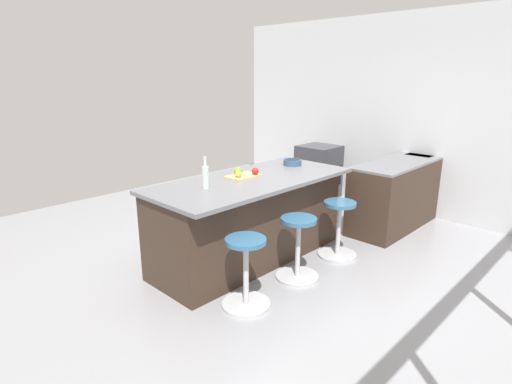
# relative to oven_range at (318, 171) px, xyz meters

# --- Properties ---
(ground_plane) EXTENTS (7.79, 7.79, 0.00)m
(ground_plane) POSITION_rel_oven_range_xyz_m (2.59, 1.19, -0.44)
(ground_plane) COLOR gray
(interior_partition_left) EXTENTS (0.12, 5.99, 2.87)m
(interior_partition_left) POSITION_rel_oven_range_xyz_m (-0.35, 1.19, 1.00)
(interior_partition_left) COLOR silver
(interior_partition_left) RESTS_ON ground_plane
(sink_cabinet) EXTENTS (2.48, 0.60, 1.18)m
(sink_cabinet) POSITION_rel_oven_range_xyz_m (-0.00, 1.59, 0.02)
(sink_cabinet) COLOR #38281E
(sink_cabinet) RESTS_ON ground_plane
(oven_range) EXTENTS (0.60, 0.61, 0.87)m
(oven_range) POSITION_rel_oven_range_xyz_m (0.00, 0.00, 0.00)
(oven_range) COLOR #38383D
(oven_range) RESTS_ON ground_plane
(kitchen_island) EXTENTS (2.32, 1.01, 0.94)m
(kitchen_island) POSITION_rel_oven_range_xyz_m (2.55, 0.90, 0.04)
(kitchen_island) COLOR #38281E
(kitchen_island) RESTS_ON ground_plane
(stool_by_window) EXTENTS (0.44, 0.44, 0.65)m
(stool_by_window) POSITION_rel_oven_range_xyz_m (1.81, 1.58, -0.13)
(stool_by_window) COLOR #B7B7BC
(stool_by_window) RESTS_ON ground_plane
(stool_middle) EXTENTS (0.44, 0.44, 0.65)m
(stool_middle) POSITION_rel_oven_range_xyz_m (2.55, 1.58, -0.13)
(stool_middle) COLOR #B7B7BC
(stool_middle) RESTS_ON ground_plane
(stool_near_camera) EXTENTS (0.44, 0.44, 0.65)m
(stool_near_camera) POSITION_rel_oven_range_xyz_m (3.28, 1.58, -0.13)
(stool_near_camera) COLOR #B7B7BC
(stool_near_camera) RESTS_ON ground_plane
(cutting_board) EXTENTS (0.36, 0.24, 0.02)m
(cutting_board) POSITION_rel_oven_range_xyz_m (2.58, 0.83, 0.51)
(cutting_board) COLOR tan
(cutting_board) RESTS_ON kitchen_island
(apple_red) EXTENTS (0.08, 0.08, 0.08)m
(apple_red) POSITION_rel_oven_range_xyz_m (2.46, 0.90, 0.56)
(apple_red) COLOR red
(apple_red) RESTS_ON cutting_board
(apple_yellow) EXTENTS (0.07, 0.07, 0.07)m
(apple_yellow) POSITION_rel_oven_range_xyz_m (2.67, 0.85, 0.56)
(apple_yellow) COLOR gold
(apple_yellow) RESTS_ON cutting_board
(apple_green) EXTENTS (0.09, 0.09, 0.09)m
(apple_green) POSITION_rel_oven_range_xyz_m (2.60, 0.77, 0.57)
(apple_green) COLOR #609E2D
(apple_green) RESTS_ON cutting_board
(water_bottle) EXTENTS (0.06, 0.06, 0.31)m
(water_bottle) POSITION_rel_oven_range_xyz_m (3.15, 0.90, 0.63)
(water_bottle) COLOR silver
(water_bottle) RESTS_ON kitchen_island
(fruit_bowl) EXTENTS (0.22, 0.22, 0.07)m
(fruit_bowl) POSITION_rel_oven_range_xyz_m (1.73, 0.83, 0.54)
(fruit_bowl) COLOR #334C6B
(fruit_bowl) RESTS_ON kitchen_island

